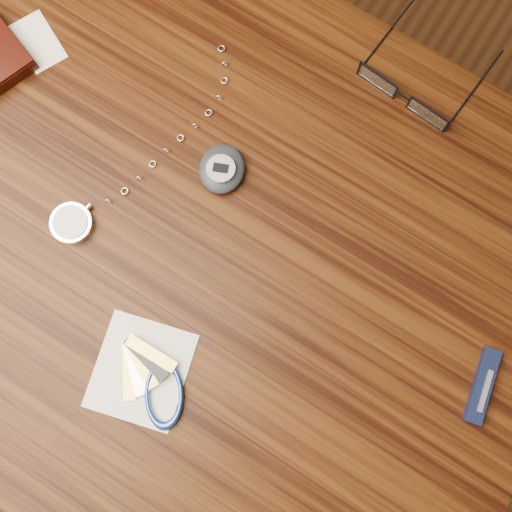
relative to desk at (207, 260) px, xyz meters
The scene contains 7 objects.
ground 0.65m from the desk, ahead, with size 3.80×3.80×0.00m, color #472814.
desk is the anchor object (origin of this frame).
eyeglasses 0.32m from the desk, 68.97° to the left, with size 0.14×0.14×0.03m.
pocket_watch 0.18m from the desk, 158.90° to the right, with size 0.09×0.30×0.01m.
pedometer 0.14m from the desk, 106.34° to the left, with size 0.07×0.08×0.02m.
notepad_keys 0.19m from the desk, 75.22° to the right, with size 0.14×0.13×0.01m.
pocket_knife 0.36m from the desk, ahead, with size 0.04×0.09×0.01m.
Camera 1 is at (0.14, -0.10, 1.46)m, focal length 45.00 mm.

